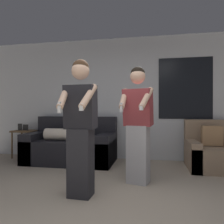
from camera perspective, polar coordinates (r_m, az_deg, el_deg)
The scene contains 7 objects.
ground_plane at distance 2.33m, azimuth -5.07°, elevation -27.02°, with size 14.00×14.00×0.00m, color tan.
wall_back at distance 4.90m, azimuth 4.27°, elevation 3.61°, with size 6.49×0.07×2.70m.
couch at distance 4.71m, azimuth -10.52°, elevation -8.77°, with size 1.79×0.98×0.94m.
armchair at distance 4.50m, azimuth 24.67°, elevation -9.61°, with size 0.89×0.91×0.90m.
side_table at distance 5.44m, azimuth -21.68°, elevation -5.42°, with size 0.51×0.45×0.77m.
person_left at distance 2.75m, azimuth -8.23°, elevation -3.48°, with size 0.45×0.48×1.71m.
person_right at distance 3.25m, azimuth 6.79°, elevation -2.94°, with size 0.49×0.55×1.73m.
Camera 1 is at (0.56, -1.99, 1.07)m, focal length 35.00 mm.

